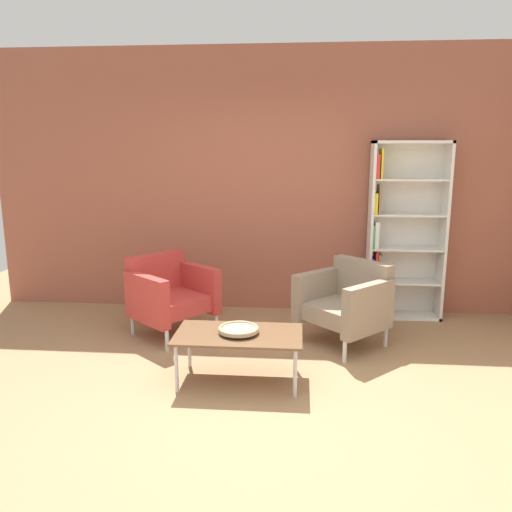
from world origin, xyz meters
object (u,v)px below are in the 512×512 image
Objects in this scene: coffee_table_low at (239,337)px; armchair_by_bookshelf at (346,301)px; bookshelf_tall at (400,234)px; armchair_corner_red at (170,293)px; decorative_bowl at (239,329)px.

armchair_by_bookshelf reaches higher than coffee_table_low.
bookshelf_tall is at bearing 48.89° from coffee_table_low.
bookshelf_tall is 1.19m from armchair_by_bookshelf.
armchair_by_bookshelf is (-0.63, -0.88, -0.50)m from bookshelf_tall.
armchair_by_bookshelf is at bearing -54.23° from armchair_corner_red.
armchair_by_bookshelf reaches higher than decorative_bowl.
decorative_bowl is (-1.54, -1.77, -0.48)m from bookshelf_tall.
coffee_table_low is 3.12× the size of decorative_bowl.
bookshelf_tall is 2.41m from coffee_table_low.
armchair_by_bookshelf is at bearing 44.25° from decorative_bowl.
decorative_bowl is (0.00, 0.00, 0.07)m from coffee_table_low.
bookshelf_tall is 5.94× the size of decorative_bowl.
armchair_corner_red reaches higher than coffee_table_low.
decorative_bowl is 1.27m from armchair_by_bookshelf.
coffee_table_low is at bearing -101.40° from armchair_corner_red.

